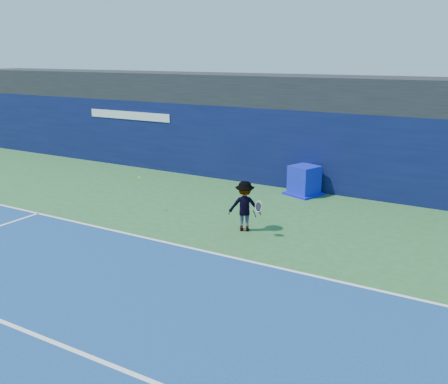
% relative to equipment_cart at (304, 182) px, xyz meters
% --- Properties ---
extents(ground, '(80.00, 80.00, 0.00)m').
position_rel_equipment_cart_xyz_m(ground, '(-1.63, -9.50, -0.49)').
color(ground, '#2D6632').
rests_on(ground, ground).
extents(baseline, '(24.00, 0.10, 0.01)m').
position_rel_equipment_cart_xyz_m(baseline, '(-1.63, -6.50, -0.48)').
color(baseline, white).
rests_on(baseline, ground).
extents(service_line, '(24.00, 0.10, 0.01)m').
position_rel_equipment_cart_xyz_m(service_line, '(-1.63, -11.50, -0.48)').
color(service_line, white).
rests_on(service_line, ground).
extents(stadium_band, '(36.00, 3.00, 1.20)m').
position_rel_equipment_cart_xyz_m(stadium_band, '(-1.63, 2.00, 3.11)').
color(stadium_band, black).
rests_on(stadium_band, back_wall_assembly).
extents(back_wall_assembly, '(36.00, 1.03, 3.00)m').
position_rel_equipment_cart_xyz_m(back_wall_assembly, '(-1.63, 1.00, 1.01)').
color(back_wall_assembly, '#0B123C').
rests_on(back_wall_assembly, ground).
extents(equipment_cart, '(1.44, 1.44, 1.08)m').
position_rel_equipment_cart_xyz_m(equipment_cart, '(0.00, 0.00, 0.00)').
color(equipment_cart, '#0D18C2').
rests_on(equipment_cart, ground).
extents(tennis_player, '(1.28, 0.91, 1.49)m').
position_rel_equipment_cart_xyz_m(tennis_player, '(-0.08, -4.52, 0.25)').
color(tennis_player, silver).
rests_on(tennis_player, ground).
extents(tennis_ball, '(0.07, 0.07, 0.07)m').
position_rel_equipment_cart_xyz_m(tennis_ball, '(-3.83, -4.69, 0.67)').
color(tennis_ball, '#B1D217').
rests_on(tennis_ball, ground).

